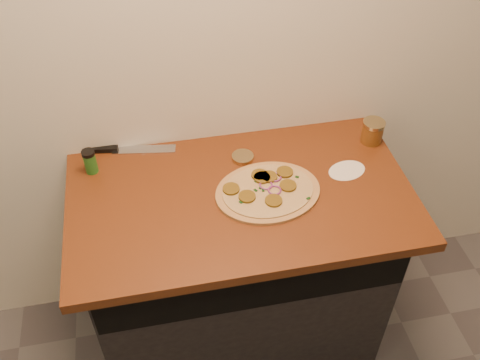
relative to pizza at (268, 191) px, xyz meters
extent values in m
cube|color=silver|center=(-0.09, 0.34, 0.44)|extent=(4.00, 0.02, 2.70)
cube|color=black|center=(-0.09, 0.04, -0.48)|extent=(1.10, 0.60, 0.86)
cube|color=#653013|center=(-0.09, 0.01, -0.03)|extent=(1.20, 0.70, 0.04)
cylinder|color=tan|center=(0.00, 0.00, 0.00)|extent=(0.40, 0.40, 0.01)
cylinder|color=beige|center=(0.00, 0.00, 0.00)|extent=(0.35, 0.35, 0.00)
cylinder|color=brown|center=(-0.12, 0.02, 0.01)|extent=(0.06, 0.06, 0.01)
cylinder|color=brown|center=(0.07, 0.00, 0.01)|extent=(0.06, 0.06, 0.01)
cylinder|color=brown|center=(-0.01, 0.06, 0.01)|extent=(0.06, 0.06, 0.01)
cylinder|color=brown|center=(0.02, 0.06, 0.01)|extent=(0.06, 0.06, 0.01)
cylinder|color=brown|center=(-0.01, 0.07, 0.01)|extent=(0.06, 0.06, 0.01)
cylinder|color=brown|center=(0.08, 0.07, 0.01)|extent=(0.06, 0.06, 0.01)
cylinder|color=brown|center=(-0.08, -0.03, 0.01)|extent=(0.06, 0.06, 0.01)
cylinder|color=brown|center=(0.01, -0.06, 0.01)|extent=(0.06, 0.06, 0.01)
torus|color=#782D70|center=(0.02, -0.01, 0.01)|extent=(0.05, 0.05, 0.01)
torus|color=#782D70|center=(0.04, 0.05, 0.01)|extent=(0.05, 0.05, 0.01)
torus|color=#782D70|center=(0.00, 0.02, 0.01)|extent=(0.05, 0.05, 0.01)
cube|color=black|center=(0.05, 0.00, 0.01)|extent=(0.02, 0.01, 0.00)
cube|color=black|center=(-0.07, -0.02, 0.01)|extent=(0.01, 0.01, 0.00)
cube|color=black|center=(-0.03, 0.05, 0.01)|extent=(0.02, 0.01, 0.00)
cube|color=black|center=(0.12, 0.04, 0.01)|extent=(0.02, 0.01, 0.00)
cube|color=black|center=(-0.04, 0.00, 0.01)|extent=(0.01, 0.02, 0.00)
cube|color=black|center=(0.13, -0.07, 0.01)|extent=(0.02, 0.01, 0.00)
cube|color=black|center=(-0.10, -0.05, 0.01)|extent=(0.01, 0.02, 0.00)
cube|color=black|center=(-0.07, -0.02, 0.01)|extent=(0.01, 0.01, 0.00)
cube|color=black|center=(0.03, -0.05, 0.01)|extent=(0.02, 0.01, 0.00)
cube|color=black|center=(0.05, -0.01, 0.01)|extent=(0.01, 0.02, 0.00)
cube|color=black|center=(-0.02, 0.00, 0.01)|extent=(0.01, 0.01, 0.00)
cube|color=black|center=(-0.02, 0.01, 0.01)|extent=(0.01, 0.02, 0.00)
cube|color=#B7BAC1|center=(-0.41, 0.31, -0.01)|extent=(0.24, 0.08, 0.01)
cube|color=black|center=(-0.57, 0.34, 0.00)|extent=(0.13, 0.05, 0.02)
cylinder|color=tan|center=(-0.05, 0.19, 0.00)|extent=(0.11, 0.11, 0.02)
cylinder|color=#A51510|center=(0.46, 0.20, 0.03)|extent=(0.08, 0.08, 0.08)
cylinder|color=tan|center=(0.46, 0.20, 0.08)|extent=(0.08, 0.08, 0.01)
cylinder|color=#24611E|center=(-0.60, 0.23, 0.03)|extent=(0.05, 0.05, 0.08)
cylinder|color=black|center=(-0.60, 0.23, 0.08)|extent=(0.05, 0.05, 0.01)
cylinder|color=silver|center=(0.31, 0.05, -0.01)|extent=(0.18, 0.18, 0.00)
camera|label=1|loc=(-0.35, -1.28, 1.30)|focal=40.00mm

